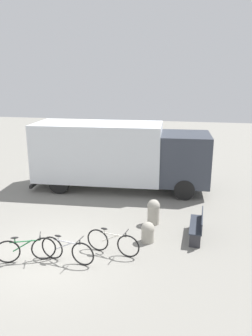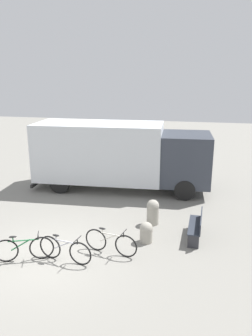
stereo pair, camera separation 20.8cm
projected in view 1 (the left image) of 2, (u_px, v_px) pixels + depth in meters
ground_plane at (48, 256)px, 9.65m from camera, size 60.00×60.00×0.00m
delivery_truck at (118, 153)px, 15.05m from camera, size 8.12×2.86×3.05m
park_bench at (198, 225)px, 10.68m from camera, size 0.46×1.54×0.81m
bicycle_near at (26, 249)px, 9.30m from camera, size 1.59×0.70×0.79m
bicycle_middle at (67, 250)px, 9.27m from camera, size 1.68×0.45×0.79m
bicycle_far at (113, 242)px, 9.70m from camera, size 1.67×0.48×0.79m
bollard_near_bench at (148, 232)px, 10.41m from camera, size 0.42×0.42×0.68m
bollard_far_bench at (154, 211)px, 11.65m from camera, size 0.45×0.45×0.91m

